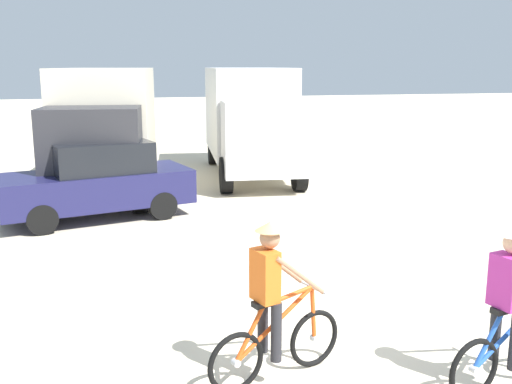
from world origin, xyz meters
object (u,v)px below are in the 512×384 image
object	(u,v)px
box_truck_cream_rv	(106,123)
cyclist_cowboy_hat	(510,315)
sedan_parked	(97,180)
cyclist_orange_shirt	(273,308)
box_truck_white_box	(250,116)

from	to	relation	value
box_truck_cream_rv	cyclist_cowboy_hat	bearing A→B (deg)	-71.14
sedan_parked	cyclist_cowboy_hat	size ratio (longest dim) A/B	2.47
sedan_parked	cyclist_orange_shirt	size ratio (longest dim) A/B	2.47
box_truck_cream_rv	sedan_parked	size ratio (longest dim) A/B	1.55
cyclist_orange_shirt	cyclist_cowboy_hat	xyz separation A→B (m)	(2.37, -0.79, 0.00)
box_truck_white_box	sedan_parked	bearing A→B (deg)	-135.69
box_truck_cream_rv	box_truck_white_box	xyz separation A→B (m)	(4.40, 1.44, 0.00)
box_truck_white_box	cyclist_orange_shirt	world-z (taller)	box_truck_white_box
box_truck_cream_rv	cyclist_orange_shirt	world-z (taller)	box_truck_cream_rv
box_truck_cream_rv	sedan_parked	xyz separation A→B (m)	(-0.27, -3.11, -0.99)
sedan_parked	cyclist_orange_shirt	world-z (taller)	cyclist_orange_shirt
box_truck_white_box	sedan_parked	world-z (taller)	box_truck_white_box
box_truck_cream_rv	cyclist_orange_shirt	bearing A→B (deg)	-81.47
sedan_parked	box_truck_white_box	bearing A→B (deg)	44.31
sedan_parked	cyclist_cowboy_hat	world-z (taller)	cyclist_cowboy_hat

